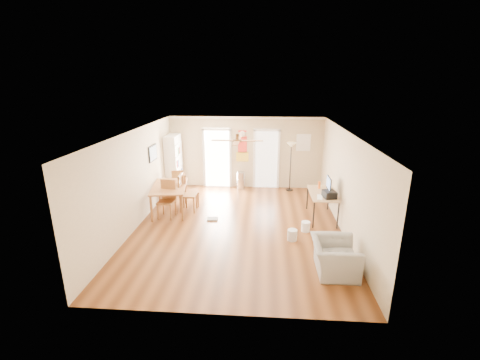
# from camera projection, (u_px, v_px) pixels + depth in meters

# --- Properties ---
(floor) EXTENTS (7.00, 7.00, 0.00)m
(floor) POSITION_uv_depth(u_px,v_px,m) (238.00, 227.00, 8.91)
(floor) COLOR brown
(floor) RESTS_ON ground
(ceiling) EXTENTS (5.50, 7.00, 0.00)m
(ceiling) POSITION_uv_depth(u_px,v_px,m) (238.00, 132.00, 8.14)
(ceiling) COLOR silver
(ceiling) RESTS_ON floor
(wall_back) EXTENTS (5.50, 0.04, 2.60)m
(wall_back) POSITION_uv_depth(u_px,v_px,m) (246.00, 153.00, 11.86)
(wall_back) COLOR beige
(wall_back) RESTS_ON floor
(wall_front) EXTENTS (5.50, 0.04, 2.60)m
(wall_front) POSITION_uv_depth(u_px,v_px,m) (221.00, 247.00, 5.19)
(wall_front) COLOR beige
(wall_front) RESTS_ON floor
(wall_left) EXTENTS (0.04, 7.00, 2.60)m
(wall_left) POSITION_uv_depth(u_px,v_px,m) (136.00, 179.00, 8.72)
(wall_left) COLOR beige
(wall_left) RESTS_ON floor
(wall_right) EXTENTS (0.04, 7.00, 2.60)m
(wall_right) POSITION_uv_depth(u_px,v_px,m) (345.00, 184.00, 8.33)
(wall_right) COLOR beige
(wall_right) RESTS_ON floor
(crown_molding) EXTENTS (5.50, 7.00, 0.08)m
(crown_molding) POSITION_uv_depth(u_px,v_px,m) (238.00, 133.00, 8.15)
(crown_molding) COLOR white
(crown_molding) RESTS_ON wall_back
(kitchen_doorway) EXTENTS (0.90, 0.10, 2.10)m
(kitchen_doorway) POSITION_uv_depth(u_px,v_px,m) (217.00, 159.00, 11.99)
(kitchen_doorway) COLOR white
(kitchen_doorway) RESTS_ON wall_back
(bathroom_doorway) EXTENTS (0.80, 0.10, 2.10)m
(bathroom_doorway) POSITION_uv_depth(u_px,v_px,m) (266.00, 160.00, 11.86)
(bathroom_doorway) COLOR white
(bathroom_doorway) RESTS_ON wall_back
(wall_decal) EXTENTS (0.46, 0.03, 1.10)m
(wall_decal) POSITION_uv_depth(u_px,v_px,m) (242.00, 146.00, 11.77)
(wall_decal) COLOR red
(wall_decal) RESTS_ON wall_back
(ac_grille) EXTENTS (0.50, 0.04, 0.60)m
(ac_grille) POSITION_uv_depth(u_px,v_px,m) (303.00, 143.00, 11.57)
(ac_grille) COLOR white
(ac_grille) RESTS_ON wall_back
(framed_poster) EXTENTS (0.04, 0.66, 0.48)m
(framed_poster) POSITION_uv_depth(u_px,v_px,m) (153.00, 153.00, 9.93)
(framed_poster) COLOR black
(framed_poster) RESTS_ON wall_left
(ceiling_fan) EXTENTS (1.24, 1.24, 0.20)m
(ceiling_fan) POSITION_uv_depth(u_px,v_px,m) (237.00, 141.00, 7.90)
(ceiling_fan) COLOR #593819
(ceiling_fan) RESTS_ON ceiling
(bookshelf) EXTENTS (0.52, 0.95, 2.00)m
(bookshelf) POSITION_uv_depth(u_px,v_px,m) (174.00, 163.00, 11.57)
(bookshelf) COLOR white
(bookshelf) RESTS_ON floor
(dining_table) EXTENTS (1.21, 1.75, 0.81)m
(dining_table) POSITION_uv_depth(u_px,v_px,m) (170.00, 199.00, 9.85)
(dining_table) COLOR #A96C36
(dining_table) RESTS_ON floor
(dining_chair_right_a) EXTENTS (0.54, 0.54, 1.05)m
(dining_chair_right_a) POSITION_uv_depth(u_px,v_px,m) (191.00, 190.00, 10.26)
(dining_chair_right_a) COLOR #985B31
(dining_chair_right_a) RESTS_ON floor
(dining_chair_right_b) EXTENTS (0.47, 0.47, 1.14)m
(dining_chair_right_b) POSITION_uv_depth(u_px,v_px,m) (188.00, 193.00, 9.83)
(dining_chair_right_b) COLOR #925B2F
(dining_chair_right_b) RESTS_ON floor
(dining_chair_near) EXTENTS (0.49, 0.49, 1.08)m
(dining_chair_near) POSITION_uv_depth(u_px,v_px,m) (166.00, 200.00, 9.36)
(dining_chair_near) COLOR brown
(dining_chair_near) RESTS_ON floor
(dining_chair_far) EXTENTS (0.46, 0.46, 0.93)m
(dining_chair_far) POSITION_uv_depth(u_px,v_px,m) (178.00, 182.00, 11.18)
(dining_chair_far) COLOR #A67435
(dining_chair_far) RESTS_ON floor
(trash_can) EXTENTS (0.34, 0.34, 0.64)m
(trash_can) POSITION_uv_depth(u_px,v_px,m) (241.00, 181.00, 11.88)
(trash_can) COLOR #B2B2B4
(trash_can) RESTS_ON floor
(torchiere_lamp) EXTENTS (0.37, 0.37, 1.75)m
(torchiere_lamp) POSITION_uv_depth(u_px,v_px,m) (290.00, 167.00, 11.58)
(torchiere_lamp) COLOR black
(torchiere_lamp) RESTS_ON floor
(computer_desk) EXTENTS (0.72, 1.44, 0.77)m
(computer_desk) POSITION_uv_depth(u_px,v_px,m) (322.00, 206.00, 9.35)
(computer_desk) COLOR tan
(computer_desk) RESTS_ON floor
(imac) EXTENTS (0.09, 0.54, 0.50)m
(imac) POSITION_uv_depth(u_px,v_px,m) (329.00, 186.00, 9.04)
(imac) COLOR black
(imac) RESTS_ON computer_desk
(keyboard) EXTENTS (0.19, 0.42, 0.02)m
(keyboard) POSITION_uv_depth(u_px,v_px,m) (320.00, 197.00, 8.88)
(keyboard) COLOR white
(keyboard) RESTS_ON computer_desk
(printer) EXTENTS (0.38, 0.42, 0.19)m
(printer) POSITION_uv_depth(u_px,v_px,m) (329.00, 194.00, 8.85)
(printer) COLOR black
(printer) RESTS_ON computer_desk
(orange_bottle) EXTENTS (0.09, 0.09, 0.21)m
(orange_bottle) POSITION_uv_depth(u_px,v_px,m) (319.00, 185.00, 9.59)
(orange_bottle) COLOR orange
(orange_bottle) RESTS_ON computer_desk
(wastebasket_a) EXTENTS (0.28, 0.28, 0.27)m
(wastebasket_a) POSITION_uv_depth(u_px,v_px,m) (306.00, 227.00, 8.60)
(wastebasket_a) COLOR white
(wastebasket_a) RESTS_ON floor
(wastebasket_b) EXTENTS (0.27, 0.27, 0.28)m
(wastebasket_b) POSITION_uv_depth(u_px,v_px,m) (292.00, 235.00, 8.12)
(wastebasket_b) COLOR silver
(wastebasket_b) RESTS_ON floor
(floor_cloth) EXTENTS (0.31, 0.25, 0.04)m
(floor_cloth) POSITION_uv_depth(u_px,v_px,m) (212.00, 219.00, 9.35)
(floor_cloth) COLOR gray
(floor_cloth) RESTS_ON floor
(armchair) EXTENTS (0.91, 1.04, 0.68)m
(armchair) POSITION_uv_depth(u_px,v_px,m) (334.00, 257.00, 6.74)
(armchair) COLOR #969691
(armchair) RESTS_ON floor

